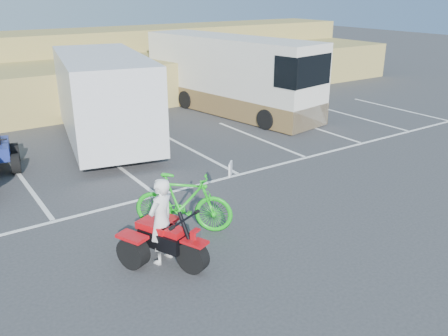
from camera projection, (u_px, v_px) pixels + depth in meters
ground at (205, 231)px, 10.73m from camera, size 100.00×100.00×0.00m
parking_stripes at (158, 170)px, 14.33m from camera, size 28.00×5.16×0.01m
grass_embankment at (30, 74)px, 22.22m from camera, size 40.00×8.50×3.10m
red_trike_atv at (169, 263)px, 9.51m from camera, size 1.88×2.10×1.12m
rider at (161, 221)px, 9.27m from camera, size 0.77×0.65×1.78m
green_dirt_bike at (183, 202)px, 10.60m from camera, size 2.06×2.01×1.35m
cargo_trailer at (104, 97)px, 16.28m from camera, size 3.94×7.03×3.09m
rv_motorhome at (230, 80)px, 20.83m from camera, size 3.74×9.14×3.20m
quad_atv_green at (107, 157)px, 15.45m from camera, size 1.42×1.65×0.91m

